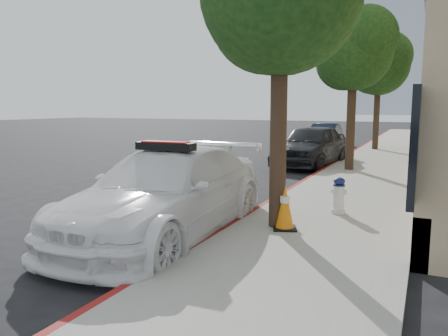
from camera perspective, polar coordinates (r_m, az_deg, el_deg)
ground at (r=11.11m, az=-4.20°, el=-4.05°), size 120.00×120.00×0.00m
sidewalk at (r=19.67m, az=19.86°, el=1.02°), size 3.20×50.00×0.15m
curb_strip at (r=19.87m, az=15.44°, el=1.28°), size 0.12×50.00×0.15m
tower_left at (r=132.72m, az=21.76°, el=19.57°), size 18.00×14.00×60.00m
tower_right at (r=145.85m, az=27.24°, el=14.97°), size 14.00×14.00×44.00m
tree_mid at (r=15.75m, az=16.68°, el=14.43°), size 2.77×2.64×5.43m
tree_far at (r=23.67m, az=19.64°, el=12.61°), size 3.10×3.00×5.81m
police_car at (r=7.96m, az=-7.52°, el=-3.19°), size 2.38×5.46×1.71m
parked_car_mid at (r=17.43m, az=11.29°, el=2.93°), size 2.37×4.93×1.62m
parked_car_far at (r=26.05m, az=13.00°, el=4.23°), size 1.46×4.07×1.34m
fire_hydrant at (r=9.25m, az=14.77°, el=-3.52°), size 0.32×0.29×0.75m
traffic_cone at (r=7.86m, az=7.96°, el=-5.15°), size 0.53×0.53×0.79m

